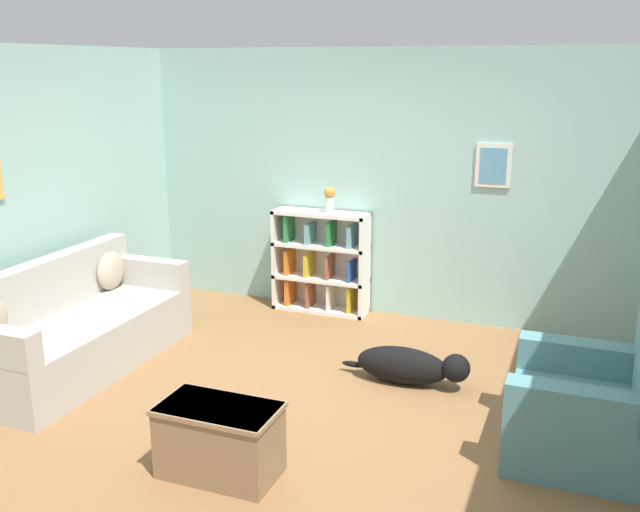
{
  "coord_description": "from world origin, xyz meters",
  "views": [
    {
      "loc": [
        1.86,
        -4.41,
        2.45
      ],
      "look_at": [
        0.0,
        0.4,
        1.05
      ],
      "focal_mm": 40.0,
      "sensor_mm": 36.0,
      "label": 1
    }
  ],
  "objects_px": {
    "bookshelf": "(321,262)",
    "vase": "(329,198)",
    "couch": "(75,330)",
    "coffee_table": "(220,438)",
    "dog": "(410,366)",
    "recliner_chair": "(597,406)"
  },
  "relations": [
    {
      "from": "bookshelf",
      "to": "vase",
      "type": "xyz_separation_m",
      "value": [
        0.1,
        -0.02,
        0.66
      ]
    },
    {
      "from": "couch",
      "to": "coffee_table",
      "type": "relative_size",
      "value": 2.79
    },
    {
      "from": "couch",
      "to": "dog",
      "type": "distance_m",
      "value": 2.75
    },
    {
      "from": "couch",
      "to": "dog",
      "type": "relative_size",
      "value": 1.96
    },
    {
      "from": "recliner_chair",
      "to": "coffee_table",
      "type": "height_order",
      "value": "recliner_chair"
    },
    {
      "from": "coffee_table",
      "to": "vase",
      "type": "xyz_separation_m",
      "value": [
        -0.42,
        3.03,
        0.93
      ]
    },
    {
      "from": "couch",
      "to": "coffee_table",
      "type": "bearing_deg",
      "value": -27.7
    },
    {
      "from": "couch",
      "to": "vase",
      "type": "height_order",
      "value": "vase"
    },
    {
      "from": "couch",
      "to": "dog",
      "type": "height_order",
      "value": "couch"
    },
    {
      "from": "couch",
      "to": "vase",
      "type": "relative_size",
      "value": 8.12
    },
    {
      "from": "dog",
      "to": "vase",
      "type": "distance_m",
      "value": 2.08
    },
    {
      "from": "recliner_chair",
      "to": "coffee_table",
      "type": "xyz_separation_m",
      "value": [
        -2.13,
        -1.05,
        -0.11
      ]
    },
    {
      "from": "bookshelf",
      "to": "dog",
      "type": "xyz_separation_m",
      "value": [
        1.29,
        -1.39,
        -0.35
      ]
    },
    {
      "from": "recliner_chair",
      "to": "dog",
      "type": "relative_size",
      "value": 0.98
    },
    {
      "from": "bookshelf",
      "to": "recliner_chair",
      "type": "xyz_separation_m",
      "value": [
        2.65,
        -2.01,
        -0.16
      ]
    },
    {
      "from": "recliner_chair",
      "to": "dog",
      "type": "xyz_separation_m",
      "value": [
        -1.36,
        0.62,
        -0.19
      ]
    },
    {
      "from": "couch",
      "to": "coffee_table",
      "type": "distance_m",
      "value": 2.14
    },
    {
      "from": "recliner_chair",
      "to": "couch",
      "type": "bearing_deg",
      "value": -179.24
    },
    {
      "from": "bookshelf",
      "to": "recliner_chair",
      "type": "height_order",
      "value": "recliner_chair"
    },
    {
      "from": "couch",
      "to": "bookshelf",
      "type": "bearing_deg",
      "value": 56.28
    },
    {
      "from": "bookshelf",
      "to": "recliner_chair",
      "type": "distance_m",
      "value": 3.33
    },
    {
      "from": "dog",
      "to": "recliner_chair",
      "type": "bearing_deg",
      "value": -24.32
    }
  ]
}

